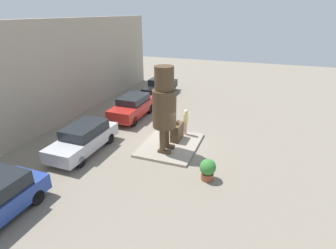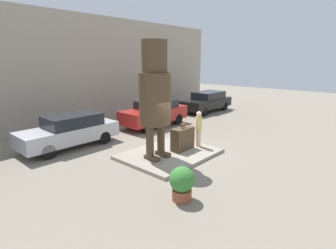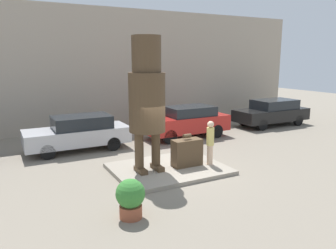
{
  "view_description": "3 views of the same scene",
  "coord_description": "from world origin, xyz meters",
  "px_view_note": "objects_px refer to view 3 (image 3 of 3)",
  "views": [
    {
      "loc": [
        -12.93,
        -4.59,
        7.3
      ],
      "look_at": [
        -0.24,
        0.07,
        1.45
      ],
      "focal_mm": 28.0,
      "sensor_mm": 36.0,
      "label": 1
    },
    {
      "loc": [
        -8.14,
        -7.18,
        4.11
      ],
      "look_at": [
        -0.09,
        0.02,
        1.41
      ],
      "focal_mm": 28.0,
      "sensor_mm": 36.0,
      "label": 2
    },
    {
      "loc": [
        -5.4,
        -10.18,
        4.09
      ],
      "look_at": [
        0.05,
        0.14,
        1.71
      ],
      "focal_mm": 35.0,
      "sensor_mm": 36.0,
      "label": 3
    }
  ],
  "objects_px": {
    "planter_pot": "(130,197)",
    "statue_figure": "(147,94)",
    "giant_suitcase": "(187,152)",
    "parked_car_red": "(187,121)",
    "parked_car_black": "(272,112)",
    "parked_car_silver": "(79,132)",
    "tourist": "(210,141)"
  },
  "relations": [
    {
      "from": "parked_car_red",
      "to": "giant_suitcase",
      "type": "bearing_deg",
      "value": 58.98
    },
    {
      "from": "parked_car_red",
      "to": "parked_car_black",
      "type": "bearing_deg",
      "value": -177.67
    },
    {
      "from": "statue_figure",
      "to": "parked_car_silver",
      "type": "xyz_separation_m",
      "value": [
        -1.47,
        4.25,
        -2.06
      ]
    },
    {
      "from": "parked_car_black",
      "to": "planter_pot",
      "type": "height_order",
      "value": "parked_car_black"
    },
    {
      "from": "tourist",
      "to": "parked_car_black",
      "type": "relative_size",
      "value": 0.35
    },
    {
      "from": "statue_figure",
      "to": "planter_pot",
      "type": "relative_size",
      "value": 4.46
    },
    {
      "from": "statue_figure",
      "to": "parked_car_red",
      "type": "distance_m",
      "value": 6.09
    },
    {
      "from": "giant_suitcase",
      "to": "parked_car_silver",
      "type": "height_order",
      "value": "parked_car_silver"
    },
    {
      "from": "giant_suitcase",
      "to": "parked_car_black",
      "type": "xyz_separation_m",
      "value": [
        8.84,
        4.55,
        0.19
      ]
    },
    {
      "from": "parked_car_red",
      "to": "tourist",
      "type": "bearing_deg",
      "value": 69.19
    },
    {
      "from": "giant_suitcase",
      "to": "planter_pot",
      "type": "xyz_separation_m",
      "value": [
        -3.26,
        -2.59,
        -0.08
      ]
    },
    {
      "from": "planter_pot",
      "to": "statue_figure",
      "type": "bearing_deg",
      "value": 57.98
    },
    {
      "from": "giant_suitcase",
      "to": "planter_pot",
      "type": "relative_size",
      "value": 1.16
    },
    {
      "from": "planter_pot",
      "to": "giant_suitcase",
      "type": "bearing_deg",
      "value": 38.47
    },
    {
      "from": "tourist",
      "to": "parked_car_black",
      "type": "xyz_separation_m",
      "value": [
        7.99,
        4.82,
        -0.21
      ]
    },
    {
      "from": "parked_car_black",
      "to": "statue_figure",
      "type": "bearing_deg",
      "value": 22.69
    },
    {
      "from": "statue_figure",
      "to": "parked_car_black",
      "type": "bearing_deg",
      "value": 22.69
    },
    {
      "from": "giant_suitcase",
      "to": "tourist",
      "type": "distance_m",
      "value": 0.98
    },
    {
      "from": "giant_suitcase",
      "to": "tourist",
      "type": "xyz_separation_m",
      "value": [
        0.85,
        -0.27,
        0.4
      ]
    },
    {
      "from": "parked_car_black",
      "to": "planter_pot",
      "type": "bearing_deg",
      "value": 30.55
    },
    {
      "from": "parked_car_red",
      "to": "parked_car_silver",
      "type": "bearing_deg",
      "value": -1.99
    },
    {
      "from": "parked_car_silver",
      "to": "planter_pot",
      "type": "height_order",
      "value": "parked_car_silver"
    },
    {
      "from": "planter_pot",
      "to": "tourist",
      "type": "bearing_deg",
      "value": 29.45
    },
    {
      "from": "parked_car_red",
      "to": "planter_pot",
      "type": "relative_size",
      "value": 4.21
    },
    {
      "from": "giant_suitcase",
      "to": "parked_car_black",
      "type": "distance_m",
      "value": 9.94
    },
    {
      "from": "parked_car_red",
      "to": "planter_pot",
      "type": "distance_m",
      "value": 9.03
    },
    {
      "from": "tourist",
      "to": "parked_car_silver",
      "type": "xyz_separation_m",
      "value": [
        -3.81,
        4.76,
        -0.23
      ]
    },
    {
      "from": "giant_suitcase",
      "to": "parked_car_red",
      "type": "distance_m",
      "value": 5.02
    },
    {
      "from": "tourist",
      "to": "planter_pot",
      "type": "distance_m",
      "value": 4.74
    },
    {
      "from": "parked_car_silver",
      "to": "planter_pot",
      "type": "bearing_deg",
      "value": 87.62
    },
    {
      "from": "statue_figure",
      "to": "tourist",
      "type": "xyz_separation_m",
      "value": [
        2.34,
        -0.5,
        -1.83
      ]
    },
    {
      "from": "statue_figure",
      "to": "parked_car_silver",
      "type": "bearing_deg",
      "value": 109.04
    }
  ]
}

